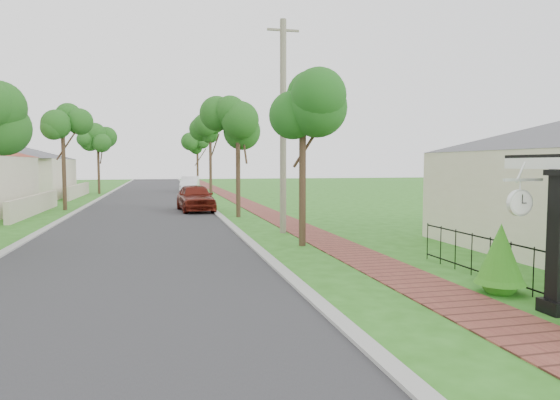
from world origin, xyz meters
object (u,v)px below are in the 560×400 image
object	(u,v)px
utility_pole	(283,126)
parked_car_red	(195,198)
station_clock	(520,201)
near_tree	(303,107)
parked_car_white	(190,184)
porch_post	(559,250)

from	to	relation	value
utility_pole	parked_car_red	bearing A→B (deg)	105.45
station_clock	near_tree	bearing A→B (deg)	103.65
parked_car_white	station_clock	bearing A→B (deg)	-77.36
near_tree	station_clock	xyz separation A→B (m)	(1.85, -7.60, -2.45)
parked_car_red	near_tree	world-z (taller)	near_tree
porch_post	near_tree	xyz separation A→B (m)	(-2.35, 8.00, 3.28)
parked_car_red	parked_car_white	world-z (taller)	parked_car_red
parked_car_red	parked_car_white	distance (m)	19.08
porch_post	parked_car_red	distance (m)	21.15
porch_post	station_clock	xyz separation A→B (m)	(-0.50, 0.40, 0.83)
porch_post	utility_pole	bearing A→B (deg)	101.56
porch_post	utility_pole	distance (m)	11.60
utility_pole	porch_post	bearing A→B (deg)	-78.44
parked_car_red	parked_car_white	size ratio (longest dim) A/B	1.00
parked_car_white	utility_pole	distance (m)	28.89
utility_pole	station_clock	world-z (taller)	utility_pole
parked_car_red	station_clock	distance (m)	20.68
parked_car_red	station_clock	size ratio (longest dim) A/B	5.56
near_tree	utility_pole	xyz separation A→B (m)	(0.10, 3.00, -0.38)
porch_post	station_clock	size ratio (longest dim) A/B	3.18
near_tree	station_clock	bearing A→B (deg)	-76.35
parked_car_red	near_tree	bearing A→B (deg)	-83.22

